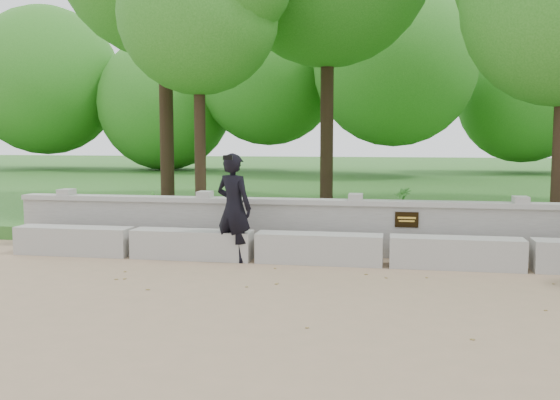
% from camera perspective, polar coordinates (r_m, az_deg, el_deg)
% --- Properties ---
extents(ground, '(80.00, 80.00, 0.00)m').
position_cam_1_polar(ground, '(7.57, 9.49, -8.81)').
color(ground, '#977A5C').
rests_on(ground, ground).
extents(lawn, '(40.00, 22.00, 0.25)m').
position_cam_1_polar(lawn, '(21.40, 10.07, 0.93)').
color(lawn, '#235B1B').
rests_on(lawn, ground).
extents(concrete_bench, '(11.90, 0.45, 0.45)m').
position_cam_1_polar(concrete_bench, '(9.38, 9.69, -4.58)').
color(concrete_bench, '#B1AEA7').
rests_on(concrete_bench, ground).
extents(parapet_wall, '(12.50, 0.35, 0.90)m').
position_cam_1_polar(parapet_wall, '(10.03, 9.76, -2.52)').
color(parapet_wall, '#A6A49D').
rests_on(parapet_wall, ground).
extents(man_main, '(0.71, 0.67, 1.66)m').
position_cam_1_polar(man_main, '(9.50, -4.25, -0.70)').
color(man_main, black).
rests_on(man_main, ground).
extents(tree_left, '(3.34, 3.34, 6.10)m').
position_cam_1_polar(tree_left, '(13.51, -7.48, 17.57)').
color(tree_left, '#382619').
rests_on(tree_left, lawn).
extents(shrub_a, '(0.38, 0.38, 0.60)m').
position_cam_1_polar(shrub_a, '(12.34, -11.47, -0.60)').
color(shrub_a, '#377B2A').
rests_on(shrub_a, lawn).
extents(shrub_b, '(0.35, 0.36, 0.52)m').
position_cam_1_polar(shrub_b, '(12.04, 24.14, -1.35)').
color(shrub_b, '#377B2A').
rests_on(shrub_b, lawn).
extents(shrub_d, '(0.47, 0.46, 0.63)m').
position_cam_1_polar(shrub_d, '(12.83, 11.13, -0.31)').
color(shrub_d, '#377B2A').
rests_on(shrub_d, lawn).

